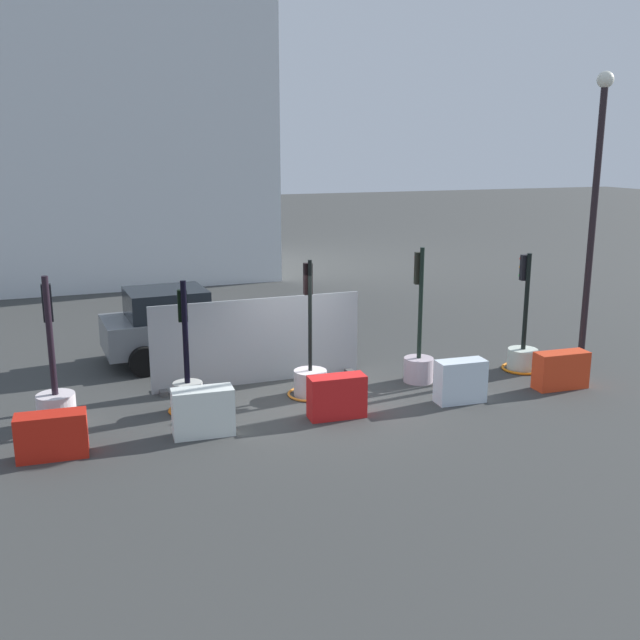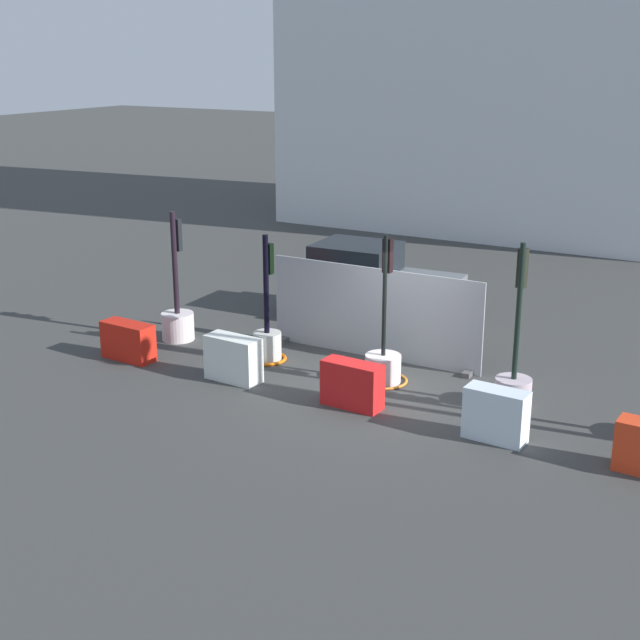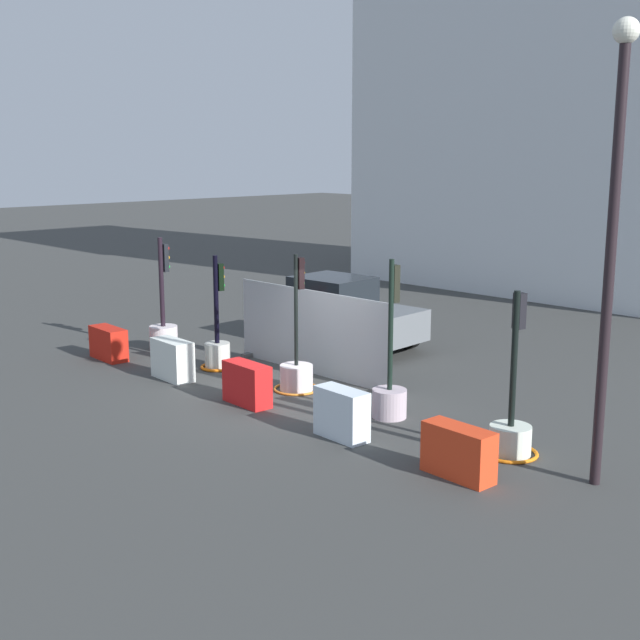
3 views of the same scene
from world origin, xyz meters
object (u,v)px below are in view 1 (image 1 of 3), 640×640
traffic_light_3 (419,358)px  traffic_light_4 (523,351)px  traffic_light_2 (310,376)px  construction_barrier_0 (52,436)px  construction_barrier_3 (460,381)px  street_lamp_post (595,196)px  construction_barrier_4 (561,370)px  traffic_light_1 (188,388)px  construction_barrier_1 (203,412)px  traffic_light_0 (56,397)px  construction_barrier_2 (337,397)px  car_grey_saloon (182,325)px

traffic_light_3 → traffic_light_4: size_ratio=1.09×
traffic_light_2 → construction_barrier_0: bearing=-164.2°
traffic_light_3 → construction_barrier_3: 1.47m
traffic_light_2 → street_lamp_post: 7.54m
traffic_light_4 → construction_barrier_3: 2.82m
construction_barrier_0 → construction_barrier_4: 10.11m
traffic_light_1 → construction_barrier_3: size_ratio=2.53×
construction_barrier_3 → street_lamp_post: (4.00, 1.25, 3.48)m
construction_barrier_0 → traffic_light_2: bearing=15.8°
construction_barrier_1 → construction_barrier_0: bearing=-178.2°
construction_barrier_4 → construction_barrier_3: bearing=-179.9°
traffic_light_1 → street_lamp_post: street_lamp_post is taller
traffic_light_0 → construction_barrier_1: 2.81m
construction_barrier_2 → construction_barrier_4: construction_barrier_2 is taller
construction_barrier_3 → street_lamp_post: size_ratio=0.16×
traffic_light_3 → construction_barrier_4: traffic_light_3 is taller
construction_barrier_0 → street_lamp_post: 12.26m
traffic_light_0 → car_grey_saloon: 4.47m
traffic_light_1 → traffic_light_2: (2.53, 0.09, -0.07)m
traffic_light_2 → construction_barrier_1: (-2.48, -1.34, 0.02)m
traffic_light_1 → construction_barrier_0: (-2.47, -1.33, -0.10)m
traffic_light_3 → construction_barrier_1: (-4.98, -1.36, -0.10)m
traffic_light_1 → construction_barrier_1: (0.05, -1.25, -0.05)m
traffic_light_1 → construction_barrier_1: bearing=-87.8°
traffic_light_2 → construction_barrier_1: 2.82m
street_lamp_post → traffic_light_1: bearing=179.4°
traffic_light_0 → construction_barrier_2: traffic_light_0 is taller
construction_barrier_2 → car_grey_saloon: (-2.06, 4.81, 0.45)m
construction_barrier_1 → street_lamp_post: 9.87m
traffic_light_4 → street_lamp_post: (1.54, -0.13, 3.48)m
traffic_light_4 → construction_barrier_1: bearing=-170.4°
construction_barrier_0 → street_lamp_post: size_ratio=0.17×
traffic_light_3 → construction_barrier_0: (-7.50, -1.43, -0.15)m
construction_barrier_2 → construction_barrier_3: construction_barrier_3 is taller
traffic_light_0 → traffic_light_3: 7.42m
street_lamp_post → construction_barrier_4: bearing=-141.5°
construction_barrier_0 → construction_barrier_1: 2.52m
traffic_light_1 → construction_barrier_4: bearing=-10.0°
construction_barrier_2 → construction_barrier_4: size_ratio=0.94×
construction_barrier_2 → traffic_light_0: bearing=164.0°
traffic_light_0 → construction_barrier_3: (7.59, -1.50, -0.10)m
construction_barrier_0 → car_grey_saloon: car_grey_saloon is taller
traffic_light_0 → traffic_light_3: bearing=-0.4°
traffic_light_1 → car_grey_saloon: bearing=81.7°
traffic_light_4 → construction_barrier_2: (-5.08, -1.30, -0.02)m
traffic_light_4 → construction_barrier_1: (-7.62, -1.28, 0.00)m
car_grey_saloon → traffic_light_0: bearing=-130.7°
traffic_light_0 → traffic_light_1: traffic_light_0 is taller
traffic_light_2 → construction_barrier_1: size_ratio=2.56×
construction_barrier_1 → traffic_light_3: bearing=15.2°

